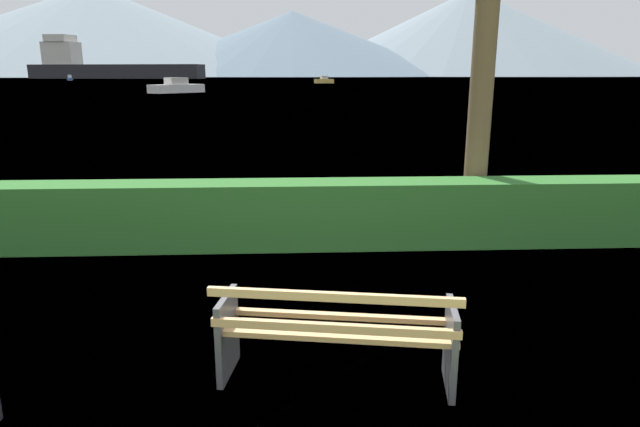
# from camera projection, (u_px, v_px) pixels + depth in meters

# --- Properties ---
(ground_plane) EXTENTS (1400.00, 1400.00, 0.00)m
(ground_plane) POSITION_uv_depth(u_px,v_px,m) (336.00, 378.00, 4.37)
(ground_plane) COLOR olive
(water_surface) EXTENTS (620.00, 620.00, 0.00)m
(water_surface) POSITION_uv_depth(u_px,v_px,m) (294.00, 78.00, 303.11)
(water_surface) COLOR #7A99A8
(water_surface) RESTS_ON ground_plane
(park_bench) EXTENTS (1.91, 0.86, 0.87)m
(park_bench) POSITION_uv_depth(u_px,v_px,m) (336.00, 333.00, 4.21)
(park_bench) COLOR tan
(park_bench) RESTS_ON ground_plane
(hedge_row) EXTENTS (12.98, 0.64, 0.92)m
(hedge_row) POSITION_uv_depth(u_px,v_px,m) (317.00, 214.00, 7.63)
(hedge_row) COLOR #2D6B28
(hedge_row) RESTS_ON ground_plane
(cargo_ship_large) EXTENTS (89.53, 28.23, 21.26)m
(cargo_ship_large) POSITION_uv_depth(u_px,v_px,m) (103.00, 66.00, 273.12)
(cargo_ship_large) COLOR #232328
(cargo_ship_large) RESTS_ON water_surface
(fishing_boat_near) EXTENTS (3.67, 5.64, 2.02)m
(fishing_boat_near) POSITION_uv_depth(u_px,v_px,m) (70.00, 79.00, 194.03)
(fishing_boat_near) COLOR #335693
(fishing_boat_near) RESTS_ON water_surface
(sailboat_mid) EXTENTS (6.45, 7.20, 1.91)m
(sailboat_mid) POSITION_uv_depth(u_px,v_px,m) (177.00, 87.00, 69.52)
(sailboat_mid) COLOR silver
(sailboat_mid) RESTS_ON water_surface
(tender_far) EXTENTS (5.10, 3.16, 1.85)m
(tender_far) POSITION_uv_depth(u_px,v_px,m) (324.00, 81.00, 138.42)
(tender_far) COLOR gold
(tender_far) RESTS_ON water_surface
(distant_hills) EXTENTS (789.22, 443.88, 88.87)m
(distant_hills) POSITION_uv_depth(u_px,v_px,m) (274.00, 34.00, 553.36)
(distant_hills) COLOR gray
(distant_hills) RESTS_ON ground_plane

